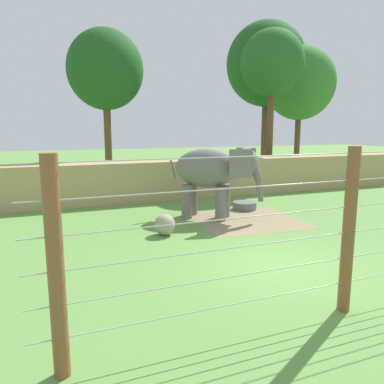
% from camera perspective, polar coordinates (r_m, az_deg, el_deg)
% --- Properties ---
extents(ground_plane, '(120.00, 120.00, 0.00)m').
position_cam_1_polar(ground_plane, '(10.52, 13.51, -11.21)').
color(ground_plane, '#609342').
extents(dirt_patch, '(4.49, 4.37, 0.01)m').
position_cam_1_polar(dirt_patch, '(15.39, 8.66, -4.29)').
color(dirt_patch, '#937F5B').
rests_on(dirt_patch, ground).
extents(embankment_wall, '(36.00, 1.80, 2.03)m').
position_cam_1_polar(embankment_wall, '(19.77, -4.67, 1.91)').
color(embankment_wall, tan).
rests_on(embankment_wall, ground).
extents(elephant, '(3.48, 3.15, 2.96)m').
position_cam_1_polar(elephant, '(15.26, 3.32, 3.16)').
color(elephant, slate).
rests_on(elephant, ground).
extents(enrichment_ball, '(0.75, 0.75, 0.75)m').
position_cam_1_polar(enrichment_ball, '(13.06, -4.25, -5.07)').
color(enrichment_ball, gray).
rests_on(enrichment_ball, ground).
extents(cable_fence, '(12.47, 0.25, 3.39)m').
position_cam_1_polar(cable_fence, '(8.16, 23.81, -5.36)').
color(cable_fence, brown).
rests_on(cable_fence, ground).
extents(water_tub, '(1.10, 1.10, 0.35)m').
position_cam_1_polar(water_tub, '(17.34, 8.13, -2.08)').
color(water_tub, slate).
rests_on(water_tub, ground).
extents(tree_far_left, '(4.55, 4.55, 9.59)m').
position_cam_1_polar(tree_far_left, '(23.87, -13.25, 17.84)').
color(tree_far_left, brown).
rests_on(tree_far_left, ground).
extents(tree_left_of_centre, '(4.02, 4.02, 9.95)m').
position_cam_1_polar(tree_left_of_centre, '(25.33, 12.28, 18.75)').
color(tree_left_of_centre, brown).
rests_on(tree_left_of_centre, ground).
extents(tree_behind_wall, '(6.30, 6.30, 12.07)m').
position_cam_1_polar(tree_behind_wall, '(31.57, 11.40, 18.77)').
color(tree_behind_wall, brown).
rests_on(tree_behind_wall, ground).
extents(tree_right_of_centre, '(5.37, 5.37, 10.00)m').
position_cam_1_polar(tree_right_of_centre, '(30.89, 16.35, 15.81)').
color(tree_right_of_centre, brown).
rests_on(tree_right_of_centre, ground).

